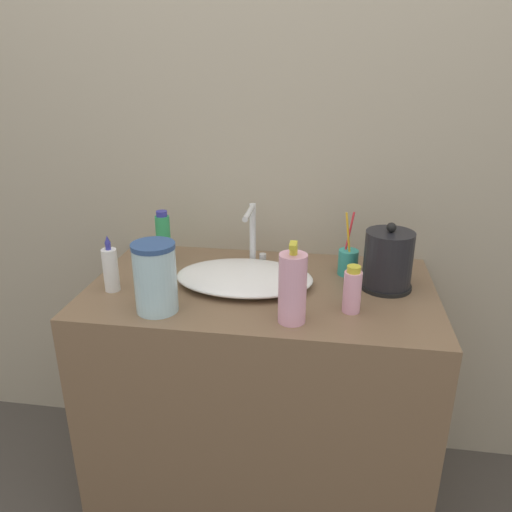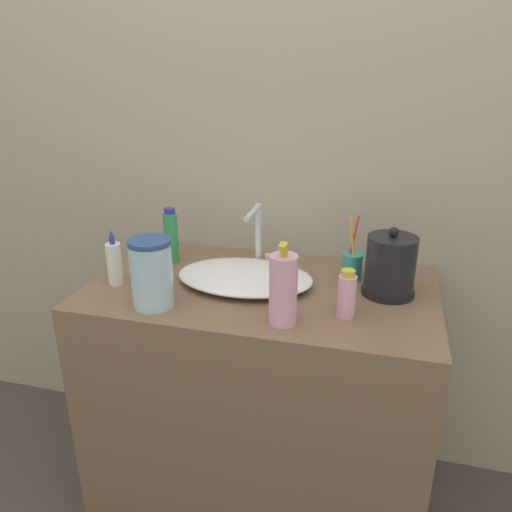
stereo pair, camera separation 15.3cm
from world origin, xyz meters
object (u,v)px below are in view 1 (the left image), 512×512
toothbrush_cup (348,261)px  water_pitcher (155,277)px  faucet (253,232)px  electric_kettle (388,262)px  hand_cream_bottle (111,269)px  shampoo_bottle (164,239)px  lotion_bottle (292,288)px  mouthwash_bottle (352,290)px

toothbrush_cup → water_pitcher: (-0.54, -0.34, 0.05)m
faucet → electric_kettle: 0.45m
toothbrush_cup → hand_cream_bottle: 0.75m
electric_kettle → shampoo_bottle: electric_kettle is taller
faucet → electric_kettle: (0.43, -0.11, -0.04)m
shampoo_bottle → hand_cream_bottle: (-0.09, -0.22, -0.02)m
water_pitcher → lotion_bottle: bearing=-1.0°
shampoo_bottle → mouthwash_bottle: shampoo_bottle is taller
faucet → water_pitcher: faucet is taller
lotion_bottle → water_pitcher: lotion_bottle is taller
shampoo_bottle → hand_cream_bottle: shampoo_bottle is taller
toothbrush_cup → mouthwash_bottle: 0.26m
mouthwash_bottle → water_pitcher: (-0.54, -0.08, 0.04)m
hand_cream_bottle → water_pitcher: (0.18, -0.11, 0.03)m
electric_kettle → mouthwash_bottle: electric_kettle is taller
faucet → mouthwash_bottle: (0.32, -0.28, -0.06)m
lotion_bottle → water_pitcher: (-0.38, 0.01, 0.00)m
shampoo_bottle → water_pitcher: size_ratio=0.96×
shampoo_bottle → hand_cream_bottle: size_ratio=1.08×
toothbrush_cup → shampoo_bottle: toothbrush_cup is taller
faucet → shampoo_bottle: 0.31m
faucet → shampoo_bottle: size_ratio=1.12×
faucet → lotion_bottle: size_ratio=0.94×
lotion_bottle → shampoo_bottle: (-0.47, 0.33, -0.01)m
mouthwash_bottle → lotion_bottle: bearing=-152.9°
mouthwash_bottle → hand_cream_bottle: (-0.72, 0.03, 0.01)m
electric_kettle → shampoo_bottle: bearing=174.2°
faucet → mouthwash_bottle: size_ratio=1.57×
shampoo_bottle → faucet: bearing=6.0°
electric_kettle → lotion_bottle: size_ratio=0.92×
faucet → toothbrush_cup: faucet is taller
hand_cream_bottle → water_pitcher: 0.21m
lotion_bottle → mouthwash_bottle: size_ratio=1.67×
toothbrush_cup → lotion_bottle: size_ratio=0.93×
toothbrush_cup → mouthwash_bottle: (0.01, -0.26, 0.02)m
faucet → mouthwash_bottle: faucet is taller
electric_kettle → hand_cream_bottle: size_ratio=1.19×
faucet → toothbrush_cup: bearing=-3.7°
lotion_bottle → shampoo_bottle: lotion_bottle is taller
mouthwash_bottle → water_pitcher: bearing=-172.1°
faucet → water_pitcher: 0.42m
mouthwash_bottle → hand_cream_bottle: bearing=177.6°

